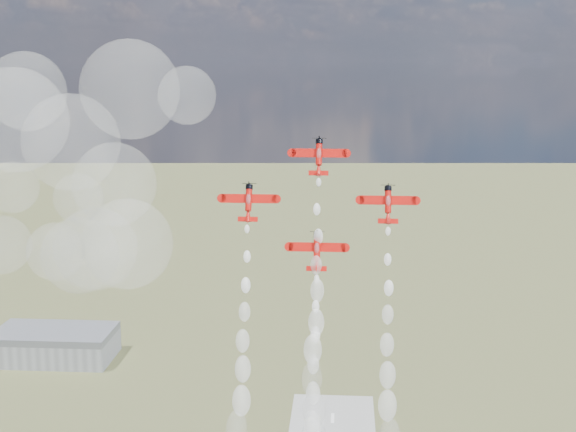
# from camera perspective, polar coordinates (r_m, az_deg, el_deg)

# --- Properties ---
(hangar) EXTENTS (50.00, 28.00, 13.00)m
(hangar) POSITION_cam_1_polar(r_m,az_deg,el_deg) (361.82, -16.26, -8.76)
(hangar) COLOR gray
(hangar) RESTS_ON ground
(plane_lead) EXTENTS (11.12, 5.39, 7.45)m
(plane_lead) POSITION_cam_1_polar(r_m,az_deg,el_deg) (162.84, 2.21, 4.28)
(plane_lead) COLOR #BF0F09
(plane_lead) RESTS_ON ground
(plane_left) EXTENTS (11.12, 5.39, 7.45)m
(plane_left) POSITION_cam_1_polar(r_m,az_deg,el_deg) (161.18, -2.82, 1.01)
(plane_left) COLOR #BF0F09
(plane_left) RESTS_ON ground
(plane_right) EXTENTS (11.12, 5.39, 7.45)m
(plane_right) POSITION_cam_1_polar(r_m,az_deg,el_deg) (160.28, 7.13, 0.88)
(plane_right) COLOR #BF0F09
(plane_right) RESTS_ON ground
(plane_slot) EXTENTS (11.12, 5.39, 7.45)m
(plane_slot) POSITION_cam_1_polar(r_m,az_deg,el_deg) (157.97, 2.07, -2.48)
(plane_slot) COLOR #BF0F09
(plane_slot) RESTS_ON ground
(smoke_trail_lead) EXTENTS (5.36, 26.06, 53.99)m
(smoke_trail_lead) POSITION_cam_1_polar(r_m,az_deg,el_deg) (155.33, 1.86, -13.39)
(smoke_trail_lead) COLOR white
(smoke_trail_lead) RESTS_ON plane_lead
(drifted_smoke_cloud) EXTENTS (69.57, 40.01, 57.02)m
(drifted_smoke_cloud) POSITION_cam_1_polar(r_m,az_deg,el_deg) (176.23, -15.57, 3.58)
(drifted_smoke_cloud) COLOR white
(drifted_smoke_cloud) RESTS_ON ground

